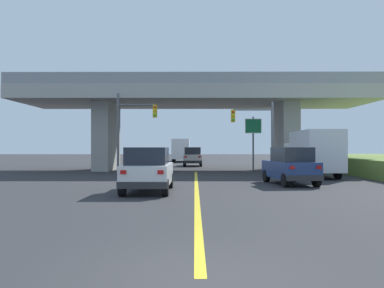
% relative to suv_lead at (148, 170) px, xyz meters
% --- Properties ---
extents(ground, '(160.00, 160.00, 0.00)m').
position_rel_suv_lead_xyz_m(ground, '(2.20, 17.54, -1.01)').
color(ground, '#2B2B2D').
extents(overpass_bridge, '(30.42, 9.11, 7.91)m').
position_rel_suv_lead_xyz_m(overpass_bridge, '(2.20, 17.54, 4.69)').
color(overpass_bridge, '#A8A59E').
rests_on(overpass_bridge, ground).
extents(lane_divider_stripe, '(0.20, 26.55, 0.01)m').
position_rel_suv_lead_xyz_m(lane_divider_stripe, '(2.20, 1.32, -1.01)').
color(lane_divider_stripe, yellow).
rests_on(lane_divider_stripe, ground).
extents(suv_lead, '(2.04, 4.53, 2.02)m').
position_rel_suv_lead_xyz_m(suv_lead, '(0.00, 0.00, 0.00)').
color(suv_lead, silver).
rests_on(suv_lead, ground).
extents(suv_crossing, '(2.41, 4.50, 2.02)m').
position_rel_suv_lead_xyz_m(suv_crossing, '(7.31, 3.70, -0.00)').
color(suv_crossing, navy).
rests_on(suv_crossing, ground).
extents(box_truck, '(2.33, 7.22, 3.13)m').
position_rel_suv_lead_xyz_m(box_truck, '(10.22, 9.48, 0.63)').
color(box_truck, silver).
rests_on(box_truck, ground).
extents(sedan_oncoming, '(1.98, 4.25, 2.02)m').
position_rel_suv_lead_xyz_m(sedan_oncoming, '(1.89, 25.13, -0.00)').
color(sedan_oncoming, silver).
rests_on(sedan_oncoming, ground).
extents(traffic_signal_nearside, '(3.30, 0.36, 5.54)m').
position_rel_suv_lead_xyz_m(traffic_signal_nearside, '(7.01, 12.83, 2.54)').
color(traffic_signal_nearside, slate).
rests_on(traffic_signal_nearside, ground).
extents(traffic_signal_farside, '(3.06, 0.36, 6.14)m').
position_rel_suv_lead_xyz_m(traffic_signal_farside, '(-2.77, 12.32, 2.80)').
color(traffic_signal_farside, '#56595E').
rests_on(traffic_signal_farside, ground).
extents(highway_sign, '(1.35, 0.17, 4.53)m').
position_rel_suv_lead_xyz_m(highway_sign, '(6.93, 14.90, 2.26)').
color(highway_sign, '#56595E').
rests_on(highway_sign, ground).
extents(semi_truck_distant, '(2.33, 6.84, 3.14)m').
position_rel_suv_lead_xyz_m(semi_truck_distant, '(0.21, 37.45, 0.63)').
color(semi_truck_distant, navy).
rests_on(semi_truck_distant, ground).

